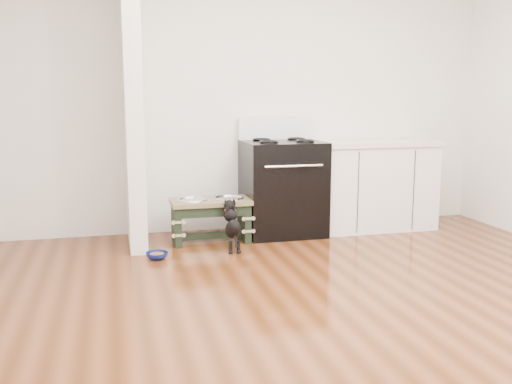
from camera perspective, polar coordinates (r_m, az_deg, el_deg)
name	(u,v)px	position (r m, az deg, el deg)	size (l,w,h in m)	color
ground	(344,316)	(3.71, 8.76, -12.12)	(5.00, 5.00, 0.00)	#47220C
room_shell	(351,51)	(3.45, 9.48, 13.70)	(5.00, 5.00, 5.00)	silver
partition_wall	(132,97)	(5.26, -12.27, 9.28)	(0.15, 0.80, 2.70)	silver
oven_range	(283,186)	(5.63, 2.67, 0.60)	(0.76, 0.69, 1.14)	black
cabinet_run	(373,184)	(6.01, 11.60, 0.74)	(1.24, 0.64, 0.91)	white
dog_feeder	(211,212)	(5.35, -4.55, -1.99)	(0.74, 0.39, 0.42)	black
puppy	(232,223)	(5.06, -2.43, -3.14)	(0.13, 0.38, 0.45)	black
floor_bowl	(157,255)	(4.91, -9.88, -6.27)	(0.20, 0.20, 0.06)	#0C1757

